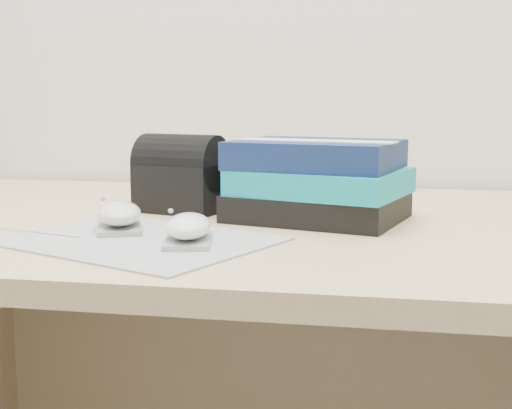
% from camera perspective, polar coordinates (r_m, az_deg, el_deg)
% --- Properties ---
extents(desk, '(1.60, 0.80, 0.73)m').
position_cam_1_polar(desk, '(1.18, 7.56, -12.09)').
color(desk, tan).
rests_on(desk, ground).
extents(mousepad, '(0.39, 0.35, 0.00)m').
position_cam_1_polar(mousepad, '(0.91, -9.38, -2.85)').
color(mousepad, gray).
rests_on(mousepad, desk).
extents(mouse_rear, '(0.09, 0.12, 0.04)m').
position_cam_1_polar(mouse_rear, '(0.98, -10.90, -0.89)').
color(mouse_rear, '#959598').
rests_on(mouse_rear, mousepad).
extents(mouse_front, '(0.07, 0.11, 0.04)m').
position_cam_1_polar(mouse_front, '(0.88, -5.45, -1.92)').
color(mouse_front, '#9F9FA2').
rests_on(mouse_front, mousepad).
extents(usb_cable, '(0.20, 0.07, 0.00)m').
position_cam_1_polar(usb_cable, '(1.01, -18.33, -1.92)').
color(usb_cable, white).
rests_on(usb_cable, mousepad).
extents(book_stack, '(0.28, 0.25, 0.12)m').
position_cam_1_polar(book_stack, '(1.06, 5.00, 1.91)').
color(book_stack, black).
rests_on(book_stack, desk).
extents(pouch, '(0.15, 0.12, 0.12)m').
position_cam_1_polar(pouch, '(1.14, -6.00, 2.43)').
color(pouch, black).
rests_on(pouch, desk).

